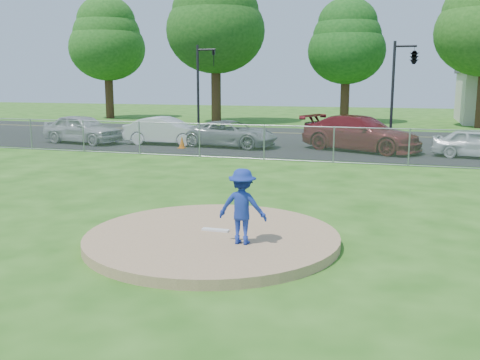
% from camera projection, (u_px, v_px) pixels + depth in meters
% --- Properties ---
extents(ground, '(120.00, 120.00, 0.00)m').
position_uv_depth(ground, '(301.00, 169.00, 20.81)').
color(ground, '#225713').
rests_on(ground, ground).
extents(pitchers_mound, '(5.40, 5.40, 0.20)m').
position_uv_depth(pitchers_mound, '(212.00, 238.00, 11.40)').
color(pitchers_mound, '#9D7A56').
rests_on(pitchers_mound, ground).
extents(pitching_rubber, '(0.60, 0.15, 0.04)m').
position_uv_depth(pitching_rubber, '(215.00, 230.00, 11.56)').
color(pitching_rubber, white).
rests_on(pitching_rubber, pitchers_mound).
extents(chain_link_fence, '(40.00, 0.06, 1.50)m').
position_uv_depth(chain_link_fence, '(310.00, 144.00, 22.55)').
color(chain_link_fence, gray).
rests_on(chain_link_fence, ground).
extents(parking_lot, '(50.00, 8.00, 0.01)m').
position_uv_depth(parking_lot, '(325.00, 149.00, 26.91)').
color(parking_lot, black).
rests_on(parking_lot, ground).
extents(street, '(60.00, 7.00, 0.01)m').
position_uv_depth(street, '(342.00, 135.00, 33.95)').
color(street, black).
rests_on(street, ground).
extents(tree_far_left, '(6.72, 6.72, 10.74)m').
position_uv_depth(tree_far_left, '(107.00, 39.00, 47.49)').
color(tree_far_left, '#3A2215').
rests_on(tree_far_left, ground).
extents(tree_left, '(7.84, 7.84, 12.53)m').
position_uv_depth(tree_left, '(215.00, 18.00, 42.20)').
color(tree_left, '#392414').
rests_on(tree_left, ground).
extents(tree_center, '(6.16, 6.16, 9.84)m').
position_uv_depth(tree_center, '(347.00, 41.00, 42.44)').
color(tree_center, '#3A2215').
rests_on(tree_center, ground).
extents(traffic_signal_left, '(1.28, 0.20, 5.60)m').
position_uv_depth(traffic_signal_left, '(201.00, 81.00, 34.00)').
color(traffic_signal_left, black).
rests_on(traffic_signal_left, ground).
extents(traffic_signal_center, '(1.42, 2.48, 5.60)m').
position_uv_depth(traffic_signal_center, '(412.00, 59.00, 30.07)').
color(traffic_signal_center, black).
rests_on(traffic_signal_center, ground).
extents(pitcher, '(0.98, 0.57, 1.51)m').
position_uv_depth(pitcher, '(242.00, 206.00, 10.56)').
color(pitcher, navy).
rests_on(pitcher, pitchers_mound).
extents(traffic_cone, '(0.32, 0.32, 0.61)m').
position_uv_depth(traffic_cone, '(182.00, 142.00, 27.11)').
color(traffic_cone, '#D7610B').
rests_on(traffic_cone, parking_lot).
extents(parked_car_silver, '(4.87, 2.66, 1.57)m').
position_uv_depth(parked_car_silver, '(82.00, 129.00, 29.22)').
color(parked_car_silver, '#AEADB2').
rests_on(parked_car_silver, parking_lot).
extents(parked_car_white, '(4.47, 1.61, 1.47)m').
position_uv_depth(parked_car_white, '(166.00, 131.00, 28.57)').
color(parked_car_white, silver).
rests_on(parked_car_white, parking_lot).
extents(parked_car_gray, '(5.10, 2.81, 1.35)m').
position_uv_depth(parked_car_gray, '(231.00, 134.00, 27.63)').
color(parked_car_gray, gray).
rests_on(parked_car_gray, parking_lot).
extents(parked_car_darkred, '(6.38, 4.47, 1.72)m').
position_uv_depth(parked_car_darkred, '(361.00, 133.00, 26.00)').
color(parked_car_darkred, maroon).
rests_on(parked_car_darkred, parking_lot).
extents(parked_car_pearl, '(3.98, 2.24, 1.28)m').
position_uv_depth(parked_car_pearl, '(477.00, 143.00, 23.68)').
color(parked_car_pearl, silver).
rests_on(parked_car_pearl, parking_lot).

